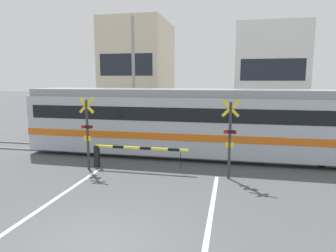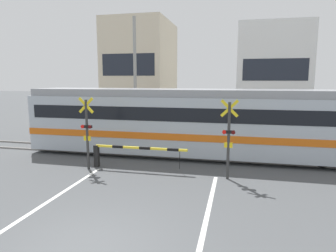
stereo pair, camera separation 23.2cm
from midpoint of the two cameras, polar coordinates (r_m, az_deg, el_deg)
ground_plane at (r=7.55m, az=-15.27°, el=-21.98°), size 160.00×160.00×0.00m
rail_track_near at (r=14.79m, az=-0.46°, el=-5.99°), size 50.00×0.10×0.08m
rail_track_far at (r=16.15m, az=0.65°, el=-4.71°), size 50.00×0.10×0.08m
road_stripe_left at (r=9.50m, az=-26.68°, el=-15.90°), size 0.14×9.84×0.01m
road_stripe_right at (r=7.68m, az=6.38°, el=-21.09°), size 0.14×9.84×0.01m
commuter_train at (r=14.89m, az=5.90°, el=0.96°), size 17.54×2.76×3.36m
crossing_barrier_near at (r=13.11m, az=-9.25°, el=-4.87°), size 4.17×0.20×1.00m
crossing_barrier_far at (r=17.73m, az=6.95°, el=-1.23°), size 4.17×0.20×1.00m
crossing_signal_left at (r=13.13m, az=-15.60°, el=-0.78°), size 0.68×0.15×3.10m
crossing_signal_right at (r=11.65m, az=11.13°, el=-1.82°), size 0.68×0.15×3.10m
building_left_of_street at (r=29.45m, az=-5.77°, el=10.33°), size 5.54×7.34×9.20m
building_right_of_street at (r=28.18m, az=18.10°, el=9.09°), size 5.68×7.34×8.30m
utility_pole_streetside at (r=21.03m, az=-6.91°, el=9.30°), size 0.22×0.22×8.03m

